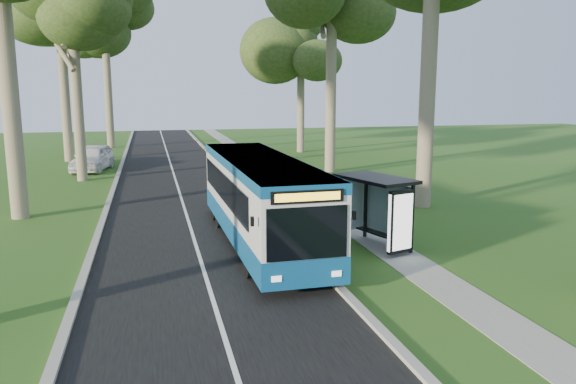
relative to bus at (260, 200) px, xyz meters
name	(u,v)px	position (x,y,z in m)	size (l,w,h in m)	color
ground	(304,253)	(1.20, -1.53, -1.60)	(120.00, 120.00, 0.00)	#2C5A1C
road	(182,201)	(-2.30, 8.47, -1.59)	(7.00, 100.00, 0.02)	black
kerb_east	(252,197)	(1.20, 8.47, -1.54)	(0.25, 100.00, 0.12)	#9E9B93
kerb_west	(108,204)	(-5.80, 8.47, -1.54)	(0.25, 100.00, 0.12)	#9E9B93
centre_line	(182,201)	(-2.30, 8.47, -1.58)	(0.12, 100.00, 0.01)	white
footpath	(308,195)	(4.20, 8.47, -1.59)	(1.50, 100.00, 0.02)	gray
bus	(260,200)	(0.00, 0.00, 0.00)	(2.64, 11.68, 3.08)	silver
bus_stop_sign	(340,232)	(1.50, -4.35, -0.18)	(0.11, 0.32, 2.25)	gray
bus_shelter	(383,200)	(3.92, -1.86, 0.16)	(2.38, 3.25, 2.50)	black
litter_bin	(275,197)	(1.88, 5.93, -1.08)	(0.59, 0.59, 1.03)	black
car_white	(92,158)	(-7.58, 20.70, -0.75)	(2.01, 5.00, 1.70)	white
car_silver	(96,155)	(-7.59, 23.86, -0.91)	(1.45, 4.16, 1.37)	#ADAFB5
tree_west_c	(72,19)	(-7.80, 16.47, 7.87)	(5.20, 5.20, 12.77)	#7A6B56
tree_west_e	(104,14)	(-7.30, 36.47, 10.61)	(5.20, 5.20, 16.49)	#7A6B56
tree_east_d	(301,34)	(9.20, 28.47, 8.47)	(5.20, 5.20, 13.58)	#7A6B56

